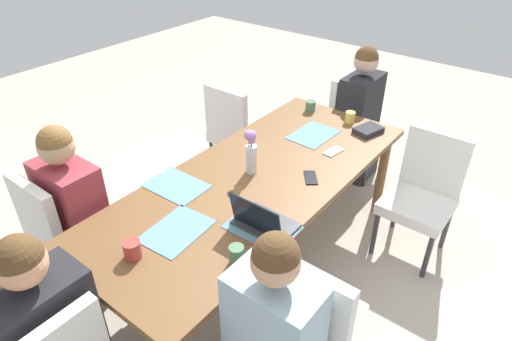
{
  "coord_description": "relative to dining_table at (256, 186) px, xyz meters",
  "views": [
    {
      "loc": [
        1.8,
        1.41,
        2.28
      ],
      "look_at": [
        0.0,
        0.0,
        0.79
      ],
      "focal_mm": 31.05,
      "sensor_mm": 36.0,
      "label": 1
    }
  ],
  "objects": [
    {
      "name": "book_red_cover",
      "position": [
        -0.97,
        0.29,
        0.09
      ],
      "size": [
        0.23,
        0.19,
        0.04
      ],
      "primitive_type": "cube",
      "rotation": [
        0.0,
        0.0,
        -0.27
      ],
      "color": "#28282D",
      "rests_on": "dining_table"
    },
    {
      "name": "coffee_mug_near_left",
      "position": [
        0.92,
        -0.04,
        0.12
      ],
      "size": [
        0.09,
        0.09,
        0.09
      ],
      "primitive_type": "cylinder",
      "color": "#AD3D38",
      "rests_on": "dining_table"
    },
    {
      "name": "laptop_far_left_mid",
      "position": [
        0.36,
        0.33,
        0.11
      ],
      "size": [
        0.22,
        0.32,
        0.21
      ],
      "color": "#38383D",
      "rests_on": "dining_table"
    },
    {
      "name": "placemat_head_left_left_far",
      "position": [
        -0.69,
        -0.01,
        0.07
      ],
      "size": [
        0.37,
        0.27,
        0.0
      ],
      "primitive_type": "cube",
      "rotation": [
        0.0,
        0.0,
        -0.04
      ],
      "color": "slate",
      "rests_on": "dining_table"
    },
    {
      "name": "coffee_mug_centre_right",
      "position": [
        -1.04,
        0.1,
        0.11
      ],
      "size": [
        0.07,
        0.07,
        0.08
      ],
      "primitive_type": "cylinder",
      "color": "#DBC64C",
      "rests_on": "dining_table"
    },
    {
      "name": "flower_vase",
      "position": [
        -0.03,
        -0.06,
        0.24
      ],
      "size": [
        0.07,
        0.08,
        0.29
      ],
      "color": "silver",
      "rests_on": "dining_table"
    },
    {
      "name": "phone_silver",
      "position": [
        -0.57,
        0.23,
        0.07
      ],
      "size": [
        0.16,
        0.09,
        0.01
      ],
      "primitive_type": "cube",
      "rotation": [
        0.0,
        0.0,
        3.0
      ],
      "color": "silver",
      "rests_on": "dining_table"
    },
    {
      "name": "phone_black",
      "position": [
        -0.2,
        0.27,
        0.07
      ],
      "size": [
        0.16,
        0.15,
        0.01
      ],
      "primitive_type": "cube",
      "rotation": [
        0.0,
        0.0,
        0.68
      ],
      "color": "black",
      "rests_on": "dining_table"
    },
    {
      "name": "placemat_head_right_left_near",
      "position": [
        0.66,
        -0.02,
        0.07
      ],
      "size": [
        0.38,
        0.29,
        0.0
      ],
      "primitive_type": "cube",
      "rotation": [
        0.0,
        0.0,
        3.22
      ],
      "color": "slate",
      "rests_on": "dining_table"
    },
    {
      "name": "dining_table",
      "position": [
        0.0,
        0.0,
        0.0
      ],
      "size": [
        2.35,
        0.96,
        0.74
      ],
      "color": "brown",
      "rests_on": "ground_plane"
    },
    {
      "name": "placemat_near_right_near",
      "position": [
        0.37,
        -0.32,
        0.07
      ],
      "size": [
        0.27,
        0.37,
        0.0
      ],
      "primitive_type": "cube",
      "rotation": [
        0.0,
        0.0,
        1.6
      ],
      "color": "slate",
      "rests_on": "dining_table"
    },
    {
      "name": "ground_plane",
      "position": [
        0.0,
        0.0,
        -0.67
      ],
      "size": [
        10.0,
        10.0,
        0.0
      ],
      "primitive_type": "plane",
      "color": "#B2A899"
    },
    {
      "name": "chair_near_right_near",
      "position": [
        0.9,
        -0.8,
        -0.17
      ],
      "size": [
        0.44,
        0.44,
        0.9
      ],
      "color": "silver",
      "rests_on": "ground_plane"
    },
    {
      "name": "person_near_right_near",
      "position": [
        0.83,
        -0.74,
        -0.14
      ],
      "size": [
        0.36,
        0.4,
        1.19
      ],
      "color": "#2D2D33",
      "rests_on": "ground_plane"
    },
    {
      "name": "chair_head_left_left_far",
      "position": [
        -1.54,
        -0.1,
        -0.17
      ],
      "size": [
        0.44,
        0.44,
        0.9
      ],
      "color": "silver",
      "rests_on": "ground_plane"
    },
    {
      "name": "chair_far_right_mid",
      "position": [
        -0.87,
        0.79,
        -0.17
      ],
      "size": [
        0.44,
        0.44,
        0.9
      ],
      "color": "silver",
      "rests_on": "ground_plane"
    },
    {
      "name": "chair_near_right_far",
      "position": [
        -0.76,
        -0.82,
        -0.17
      ],
      "size": [
        0.44,
        0.44,
        0.9
      ],
      "color": "silver",
      "rests_on": "ground_plane"
    },
    {
      "name": "coffee_mug_near_right",
      "position": [
        -1.02,
        -0.25,
        0.11
      ],
      "size": [
        0.08,
        0.08,
        0.08
      ],
      "primitive_type": "cylinder",
      "color": "#47704C",
      "rests_on": "dining_table"
    },
    {
      "name": "person_head_left_left_far",
      "position": [
        -1.48,
        -0.03,
        -0.14
      ],
      "size": [
        0.4,
        0.36,
        1.19
      ],
      "color": "#2D2D33",
      "rests_on": "ground_plane"
    },
    {
      "name": "coffee_mug_centre_left",
      "position": [
        0.64,
        0.38,
        0.12
      ],
      "size": [
        0.07,
        0.07,
        0.1
      ],
      "primitive_type": "cylinder",
      "color": "#47704C",
      "rests_on": "dining_table"
    },
    {
      "name": "placemat_far_left_mid",
      "position": [
        0.36,
        0.32,
        0.07
      ],
      "size": [
        0.27,
        0.37,
        0.0
      ],
      "primitive_type": "cube",
      "rotation": [
        0.0,
        0.0,
        -1.54
      ],
      "color": "slate",
      "rests_on": "dining_table"
    }
  ]
}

